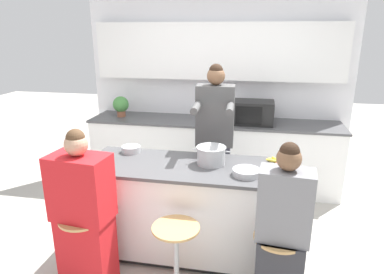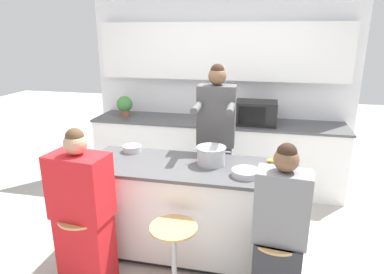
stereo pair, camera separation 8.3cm
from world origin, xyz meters
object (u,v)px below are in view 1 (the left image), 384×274
at_px(kitchen_island, 191,209).
at_px(person_cooking, 214,149).
at_px(fruit_bowl, 131,149).
at_px(microwave, 253,112).
at_px(person_wrapped_blanket, 84,216).
at_px(bar_stool_center, 176,258).
at_px(bar_stool_rightmost, 276,269).
at_px(coffee_cup_near, 279,170).
at_px(cooking_pot, 211,155).
at_px(bar_stool_leftmost, 85,248).
at_px(person_seated_near, 282,240).
at_px(potted_plant, 121,105).
at_px(banana_bunch, 273,160).

xyz_separation_m(kitchen_island, person_cooking, (0.15, 0.57, 0.42)).
height_order(fruit_bowl, microwave, microwave).
bearing_deg(person_wrapped_blanket, bar_stool_center, 6.51).
relative_size(bar_stool_rightmost, person_wrapped_blanket, 0.46).
relative_size(coffee_cup_near, microwave, 0.22).
bearing_deg(cooking_pot, person_wrapped_blanket, -144.66).
distance_m(cooking_pot, coffee_cup_near, 0.62).
bearing_deg(bar_stool_leftmost, person_wrapped_blanket, 28.87).
xyz_separation_m(coffee_cup_near, microwave, (-0.26, 1.62, 0.12)).
bearing_deg(person_seated_near, coffee_cup_near, 97.13).
relative_size(cooking_pot, fruit_bowl, 1.90).
bearing_deg(microwave, person_cooking, -110.62).
height_order(bar_stool_rightmost, potted_plant, potted_plant).
relative_size(bar_stool_center, fruit_bowl, 3.37).
xyz_separation_m(cooking_pot, coffee_cup_near, (0.61, -0.14, -0.04)).
xyz_separation_m(kitchen_island, potted_plant, (-1.31, 1.60, 0.63)).
height_order(bar_stool_center, potted_plant, potted_plant).
height_order(person_cooking, potted_plant, person_cooking).
relative_size(bar_stool_center, cooking_pot, 1.78).
xyz_separation_m(bar_stool_center, coffee_cup_near, (0.79, 0.53, 0.61)).
relative_size(fruit_bowl, coffee_cup_near, 1.63).
distance_m(person_seated_near, cooking_pot, 0.99).
distance_m(bar_stool_rightmost, fruit_bowl, 1.76).
bearing_deg(microwave, banana_bunch, -80.62).
bearing_deg(person_wrapped_blanket, potted_plant, 110.09).
bearing_deg(cooking_pot, bar_stool_leftmost, -144.74).
xyz_separation_m(person_wrapped_blanket, person_seated_near, (1.57, 0.00, -0.02)).
bearing_deg(person_seated_near, bar_stool_rightmost, 141.62).
distance_m(fruit_bowl, coffee_cup_near, 1.48).
bearing_deg(fruit_bowl, person_seated_near, -29.82).
bearing_deg(bar_stool_leftmost, banana_bunch, 28.50).
bearing_deg(kitchen_island, banana_bunch, 16.54).
bearing_deg(person_cooking, cooking_pot, -88.98).
distance_m(cooking_pot, banana_bunch, 0.59).
bearing_deg(bar_stool_center, person_cooking, 82.71).
bearing_deg(person_wrapped_blanket, cooking_pot, 41.52).
relative_size(bar_stool_center, person_seated_near, 0.46).
relative_size(person_cooking, potted_plant, 6.20).
height_order(bar_stool_leftmost, bar_stool_center, same).
xyz_separation_m(bar_stool_leftmost, person_seated_near, (1.58, 0.01, 0.28)).
xyz_separation_m(kitchen_island, bar_stool_leftmost, (-0.78, -0.61, -0.11)).
bearing_deg(microwave, kitchen_island, -108.52).
bearing_deg(cooking_pot, bar_stool_center, -105.00).
xyz_separation_m(person_wrapped_blanket, microwave, (1.29, 2.16, 0.43)).
bearing_deg(coffee_cup_near, person_wrapped_blanket, -161.05).
height_order(kitchen_island, fruit_bowl, fruit_bowl).
bearing_deg(coffee_cup_near, banana_bunch, 98.64).
distance_m(cooking_pot, fruit_bowl, 0.86).
distance_m(person_wrapped_blanket, potted_plant, 2.31).
relative_size(person_seated_near, cooking_pot, 3.85).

